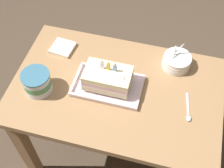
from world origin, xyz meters
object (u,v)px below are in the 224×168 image
object	(u,v)px
ice_cream_tub	(37,82)
serving_spoon_near_tray	(188,114)
foil_tray	(108,86)
bowl_stack	(177,61)
birthday_cake	(108,78)
napkin_pile	(63,48)

from	to	relation	value
ice_cream_tub	serving_spoon_near_tray	size ratio (longest dim) A/B	0.87
ice_cream_tub	foil_tray	bearing A→B (deg)	16.92
bowl_stack	birthday_cake	bearing A→B (deg)	-143.83
serving_spoon_near_tray	napkin_pile	bearing A→B (deg)	161.19
birthday_cake	napkin_pile	distance (m)	0.35
birthday_cake	bowl_stack	distance (m)	0.37
foil_tray	napkin_pile	world-z (taller)	foil_tray
foil_tray	birthday_cake	world-z (taller)	birthday_cake
foil_tray	bowl_stack	size ratio (longest dim) A/B	2.31
foil_tray	bowl_stack	distance (m)	0.37
birthday_cake	ice_cream_tub	xyz separation A→B (m)	(-0.32, -0.10, -0.01)
foil_tray	ice_cream_tub	bearing A→B (deg)	-163.08
foil_tray	ice_cream_tub	world-z (taller)	ice_cream_tub
serving_spoon_near_tray	ice_cream_tub	bearing A→B (deg)	-176.70
napkin_pile	foil_tray	bearing A→B (deg)	-31.20
foil_tray	birthday_cake	size ratio (longest dim) A/B	1.51
birthday_cake	foil_tray	bearing A→B (deg)	-90.00
napkin_pile	serving_spoon_near_tray	bearing A→B (deg)	-18.81
foil_tray	serving_spoon_near_tray	distance (m)	0.40
bowl_stack	napkin_pile	distance (m)	0.60
bowl_stack	napkin_pile	bearing A→B (deg)	-176.31
ice_cream_tub	napkin_pile	size ratio (longest dim) A/B	1.08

